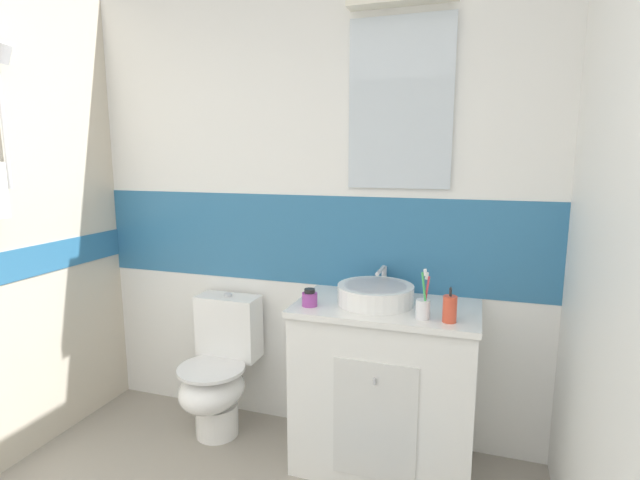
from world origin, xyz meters
name	(u,v)px	position (x,y,z in m)	size (l,w,h in m)	color
wall_back_tiled	(312,210)	(0.01, 2.45, 1.26)	(3.20, 0.20, 2.50)	white
vanity_cabinet	(385,386)	(0.50, 2.15, 0.43)	(0.88, 0.52, 0.85)	white
sink_basin	(376,293)	(0.44, 2.15, 0.90)	(0.37, 0.42, 0.15)	white
toilet	(219,371)	(-0.45, 2.16, 0.36)	(0.37, 0.50, 0.78)	white
toothbrush_cup	(423,307)	(0.68, 2.00, 0.91)	(0.06, 0.06, 0.23)	white
soap_dispenser	(450,309)	(0.80, 1.99, 0.91)	(0.06, 0.06, 0.16)	#D84C33
hair_gel_jar	(310,298)	(0.15, 2.02, 0.89)	(0.07, 0.07, 0.08)	#993F99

